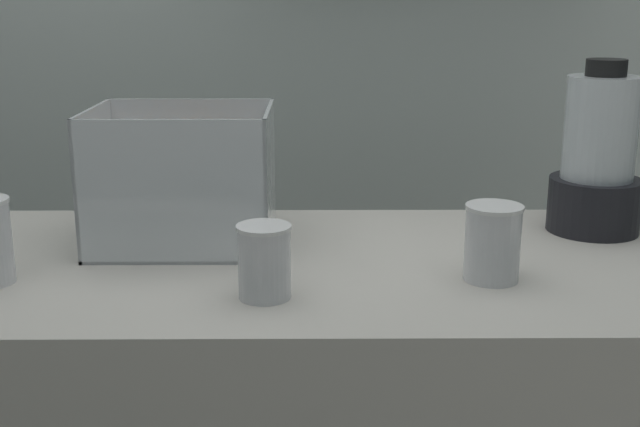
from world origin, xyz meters
TOP-DOWN VIEW (x-y plane):
  - back_wall_unit at (0.01, 0.77)m, footprint 2.60×0.24m
  - carrot_display_bin at (-0.24, 0.10)m, footprint 0.31×0.26m
  - blender_pitcher at (0.51, 0.17)m, footprint 0.17×0.17m
  - juice_cup_beet_left at (-0.08, -0.17)m, footprint 0.08×0.08m
  - juice_cup_orange_middle at (0.26, -0.10)m, footprint 0.09×0.09m

SIDE VIEW (x-z plane):
  - juice_cup_beet_left at x=-0.08m, z-range 0.89..1.00m
  - juice_cup_orange_middle at x=0.26m, z-range 0.89..1.01m
  - carrot_display_bin at x=-0.24m, z-range 0.85..1.09m
  - blender_pitcher at x=0.51m, z-range 0.87..1.19m
  - back_wall_unit at x=0.01m, z-range 0.01..2.51m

